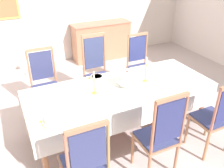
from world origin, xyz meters
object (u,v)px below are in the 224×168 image
dining_table (121,92)px  chair_north_b (97,70)px  chair_south_a (85,161)px  spoon_secondary (89,79)px  spoon_primary (41,123)px  candlestick_west (94,85)px  chair_north_a (45,83)px  candlestick_east (146,72)px  chair_north_c (140,64)px  chair_south_b (160,134)px  bowl_near_left (54,119)px  soup_tureen (127,79)px  chair_south_c (216,116)px  sideboard (101,41)px  bowl_near_right (97,77)px

dining_table → chair_north_b: (0.02, 0.91, -0.06)m
chair_south_a → spoon_secondary: (0.55, 1.32, 0.18)m
spoon_primary → candlestick_west: bearing=16.2°
chair_north_a → candlestick_east: (1.26, -0.91, 0.32)m
chair_north_c → spoon_primary: (-2.03, -1.24, 0.17)m
candlestick_east → chair_south_b: bearing=-112.2°
bowl_near_left → candlestick_east: bearing=14.4°
candlestick_west → bowl_near_left: candlestick_west is taller
dining_table → soup_tureen: soup_tureen is taller
chair_south_c → candlestick_west: chair_south_c is taller
chair_north_c → spoon_secondary: bearing=22.3°
chair_north_c → spoon_secondary: size_ratio=6.42×
candlestick_west → spoon_secondary: bearing=79.1°
chair_north_c → sideboard: 1.85m
chair_north_c → bowl_near_right: (-1.07, -0.51, 0.19)m
chair_north_b → candlestick_east: size_ratio=3.22×
chair_north_a → chair_south_a: bearing=90.0°
spoon_secondary → chair_south_a: bearing=-95.6°
chair_north_b → chair_north_c: size_ratio=1.09×
chair_south_b → spoon_primary: size_ratio=6.48×
bowl_near_left → sideboard: 3.67m
candlestick_east → spoon_secondary: 0.83m
chair_south_c → sideboard: chair_south_c is taller
chair_north_a → bowl_near_right: chair_north_a is taller
chair_south_a → candlestick_west: 1.06m
candlestick_west → bowl_near_left: 0.73m
chair_north_c → soup_tureen: chair_north_c is taller
chair_north_b → chair_south_c: 2.01m
chair_north_b → bowl_near_right: 0.58m
bowl_near_left → sideboard: bearing=58.4°
chair_south_b → chair_south_a: bearing=179.8°
chair_south_c → chair_south_a: bearing=-180.0°
chair_south_c → spoon_primary: bearing=164.4°
spoon_primary → sideboard: 3.72m
chair_north_b → chair_south_c: size_ratio=1.12×
dining_table → chair_south_c: bearing=-45.9°
chair_north_a → soup_tureen: (0.96, -0.91, 0.28)m
chair_south_a → chair_north_a: 1.81m
bowl_near_right → sideboard: sideboard is taller
candlestick_east → bowl_near_right: size_ratio=1.98×
chair_north_b → chair_south_a: bearing=64.0°
chair_south_b → candlestick_west: bearing=114.5°
dining_table → chair_north_c: chair_north_c is taller
chair_south_c → spoon_primary: 2.12m
spoon_primary → chair_north_a: bearing=69.2°
chair_south_a → candlestick_west: chair_south_a is taller
dining_table → chair_south_c: chair_south_c is taller
chair_north_a → spoon_secondary: size_ratio=6.40×
chair_north_a → chair_north_c: (1.74, 0.00, 0.00)m
bowl_near_left → sideboard: sideboard is taller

